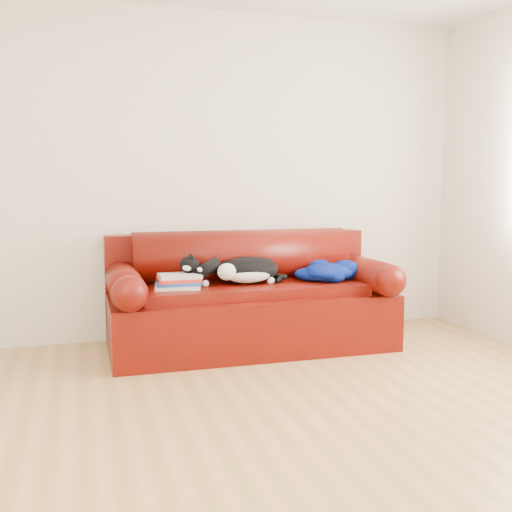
{
  "coord_description": "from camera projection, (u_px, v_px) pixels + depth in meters",
  "views": [
    {
      "loc": [
        -0.93,
        -2.78,
        1.24
      ],
      "look_at": [
        0.29,
        1.35,
        0.72
      ],
      "focal_mm": 42.0,
      "sensor_mm": 36.0,
      "label": 1
    }
  ],
  "objects": [
    {
      "name": "sofa_base",
      "position": [
        251.0,
        317.0,
        4.54
      ],
      "size": [
        2.1,
        0.9,
        0.5
      ],
      "color": "#3D0302",
      "rests_on": "ground"
    },
    {
      "name": "cat",
      "position": [
        247.0,
        271.0,
        4.45
      ],
      "size": [
        0.71,
        0.39,
        0.25
      ],
      "rotation": [
        0.0,
        0.0,
        0.28
      ],
      "color": "black",
      "rests_on": "sofa_base"
    },
    {
      "name": "sofa_back",
      "position": [
        242.0,
        273.0,
        4.73
      ],
      "size": [
        2.1,
        1.01,
        0.88
      ],
      "color": "#3D0302",
      "rests_on": "ground"
    },
    {
      "name": "ground",
      "position": [
        276.0,
        427.0,
        3.06
      ],
      "size": [
        4.5,
        4.5,
        0.0
      ],
      "primitive_type": "plane",
      "color": "olive",
      "rests_on": "ground"
    },
    {
      "name": "book_stack",
      "position": [
        178.0,
        281.0,
        4.26
      ],
      "size": [
        0.34,
        0.28,
        0.1
      ],
      "rotation": [
        0.0,
        0.0,
        -0.05
      ],
      "color": "beige",
      "rests_on": "sofa_base"
    },
    {
      "name": "room_shell",
      "position": [
        300.0,
        95.0,
        2.91
      ],
      "size": [
        4.52,
        4.02,
        2.61
      ],
      "color": "beige",
      "rests_on": "ground"
    },
    {
      "name": "blanket",
      "position": [
        328.0,
        271.0,
        4.63
      ],
      "size": [
        0.61,
        0.51,
        0.16
      ],
      "rotation": [
        0.0,
        0.0,
        0.43
      ],
      "color": "#021244",
      "rests_on": "sofa_base"
    }
  ]
}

